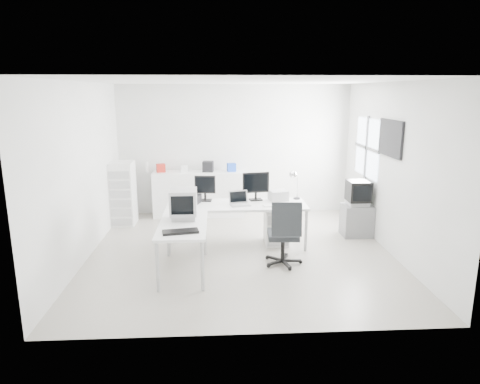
{
  "coord_description": "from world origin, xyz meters",
  "views": [
    {
      "loc": [
        -0.39,
        -6.77,
        2.65
      ],
      "look_at": [
        0.0,
        0.2,
        1.0
      ],
      "focal_mm": 32.0,
      "sensor_mm": 36.0,
      "label": 1
    }
  ],
  "objects": [
    {
      "name": "floor",
      "position": [
        0.0,
        0.0,
        0.0
      ],
      "size": [
        5.0,
        5.0,
        0.01
      ],
      "primitive_type": "cube",
      "color": "beige",
      "rests_on": "ground"
    },
    {
      "name": "office_chair",
      "position": [
        0.63,
        -0.52,
        0.53
      ],
      "size": [
        0.65,
        0.65,
        1.06
      ],
      "primitive_type": null,
      "rotation": [
        0.0,
        0.0,
        -0.06
      ],
      "color": "#242629",
      "rests_on": "floor"
    },
    {
      "name": "white_mouse",
      "position": [
        0.9,
        0.26,
        0.78
      ],
      "size": [
        0.06,
        0.06,
        0.06
      ],
      "primitive_type": "sphere",
      "color": "white",
      "rests_on": "main_desk"
    },
    {
      "name": "laptop",
      "position": [
        0.0,
        0.26,
        0.85
      ],
      "size": [
        0.37,
        0.38,
        0.21
      ],
      "primitive_type": null,
      "rotation": [
        0.0,
        0.0,
        0.23
      ],
      "color": "#B7B7BA",
      "rests_on": "main_desk"
    },
    {
      "name": "side_desk",
      "position": [
        -0.9,
        -0.74,
        0.38
      ],
      "size": [
        0.7,
        1.4,
        0.75
      ],
      "primitive_type": null,
      "color": "white",
      "rests_on": "floor"
    },
    {
      "name": "lcd_monitor_large",
      "position": [
        0.3,
        0.61,
        1.0
      ],
      "size": [
        0.51,
        0.27,
        0.5
      ],
      "primitive_type": null,
      "rotation": [
        0.0,
        0.0,
        0.18
      ],
      "color": "black",
      "rests_on": "main_desk"
    },
    {
      "name": "laser_printer",
      "position": [
        0.7,
        0.58,
        0.84
      ],
      "size": [
        0.36,
        0.33,
        0.18
      ],
      "primitive_type": "cube",
      "rotation": [
        0.0,
        0.0,
        0.23
      ],
      "color": "#ABABAB",
      "rests_on": "main_desk"
    },
    {
      "name": "right_wall",
      "position": [
        2.5,
        0.0,
        1.4
      ],
      "size": [
        0.02,
        5.0,
        2.8
      ],
      "primitive_type": "cube",
      "color": "silver",
      "rests_on": "floor"
    },
    {
      "name": "crt_monitor",
      "position": [
        -0.9,
        -0.49,
        0.99
      ],
      "size": [
        0.42,
        0.42,
        0.48
      ],
      "primitive_type": null,
      "rotation": [
        0.0,
        0.0,
        0.01
      ],
      "color": "#B7B7BA",
      "rests_on": "side_desk"
    },
    {
      "name": "sideboard",
      "position": [
        -0.77,
        2.24,
        0.49
      ],
      "size": [
        1.95,
        0.49,
        0.98
      ],
      "primitive_type": "cube",
      "color": "white",
      "rests_on": "floor"
    },
    {
      "name": "black_keyboard",
      "position": [
        -0.9,
        -1.14,
        0.77
      ],
      "size": [
        0.52,
        0.28,
        0.03
      ],
      "primitive_type": "cube",
      "rotation": [
        0.0,
        0.0,
        0.18
      ],
      "color": "black",
      "rests_on": "side_desk"
    },
    {
      "name": "ceiling",
      "position": [
        0.0,
        0.0,
        2.8
      ],
      "size": [
        5.0,
        5.0,
        0.01
      ],
      "primitive_type": "cube",
      "color": "white",
      "rests_on": "back_wall"
    },
    {
      "name": "clutter_box_c",
      "position": [
        -0.57,
        2.24,
        1.09
      ],
      "size": [
        0.24,
        0.23,
        0.22
      ],
      "primitive_type": "cube",
      "rotation": [
        0.0,
        0.0,
        -0.11
      ],
      "color": "black",
      "rests_on": "sideboard"
    },
    {
      "name": "tv_cabinet",
      "position": [
        2.22,
        0.76,
        0.29
      ],
      "size": [
        0.54,
        0.44,
        0.59
      ],
      "primitive_type": "cube",
      "color": "slate",
      "rests_on": "floor"
    },
    {
      "name": "back_wall",
      "position": [
        0.0,
        2.5,
        1.4
      ],
      "size": [
        5.0,
        0.02,
        2.8
      ],
      "primitive_type": "cube",
      "color": "silver",
      "rests_on": "floor"
    },
    {
      "name": "clutter_box_d",
      "position": [
        -0.07,
        2.24,
        1.06
      ],
      "size": [
        0.2,
        0.18,
        0.18
      ],
      "primitive_type": "cube",
      "rotation": [
        0.0,
        0.0,
        0.18
      ],
      "color": "#1943B5",
      "rests_on": "sideboard"
    },
    {
      "name": "desk_lamp",
      "position": [
        1.05,
        0.66,
        1.02
      ],
      "size": [
        0.22,
        0.22,
        0.53
      ],
      "primitive_type": null,
      "rotation": [
        0.0,
        0.0,
        -0.29
      ],
      "color": "silver",
      "rests_on": "main_desk"
    },
    {
      "name": "filing_cabinet",
      "position": [
        -2.28,
        1.73,
        0.64
      ],
      "size": [
        0.45,
        0.53,
        1.28
      ],
      "primitive_type": "cube",
      "color": "white",
      "rests_on": "floor"
    },
    {
      "name": "clutter_bottle",
      "position": [
        -1.87,
        2.28,
        1.09
      ],
      "size": [
        0.07,
        0.07,
        0.22
      ],
      "primitive_type": "cylinder",
      "color": "white",
      "rests_on": "sideboard"
    },
    {
      "name": "lcd_monitor_small",
      "position": [
        -0.6,
        0.61,
        0.98
      ],
      "size": [
        0.39,
        0.25,
        0.46
      ],
      "primitive_type": null,
      "rotation": [
        0.0,
        0.0,
        -0.11
      ],
      "color": "black",
      "rests_on": "main_desk"
    },
    {
      "name": "wall_picture",
      "position": [
        2.47,
        0.1,
        1.9
      ],
      "size": [
        0.04,
        0.9,
        0.6
      ],
      "primitive_type": null,
      "color": "black",
      "rests_on": "right_wall"
    },
    {
      "name": "crt_tv",
      "position": [
        2.22,
        0.76,
        0.81
      ],
      "size": [
        0.5,
        0.48,
        0.45
      ],
      "primitive_type": null,
      "color": "black",
      "rests_on": "tv_cabinet"
    },
    {
      "name": "left_wall",
      "position": [
        -2.5,
        0.0,
        1.4
      ],
      "size": [
        0.02,
        5.0,
        2.8
      ],
      "primitive_type": "cube",
      "color": "silver",
      "rests_on": "floor"
    },
    {
      "name": "inkjet_printer",
      "position": [
        -0.9,
        0.46,
        0.82
      ],
      "size": [
        0.48,
        0.42,
        0.14
      ],
      "primitive_type": "cube",
      "rotation": [
        0.0,
        0.0,
        -0.3
      ],
      "color": "black",
      "rests_on": "main_desk"
    },
    {
      "name": "clutter_box_a",
      "position": [
        -1.57,
        2.24,
        1.06
      ],
      "size": [
        0.21,
        0.2,
        0.17
      ],
      "primitive_type": "cube",
      "rotation": [
        0.0,
        0.0,
        0.28
      ],
      "color": "#A82118",
      "rests_on": "sideboard"
    },
    {
      "name": "drawer_pedestal",
      "position": [
        0.65,
        0.41,
        0.3
      ],
      "size": [
        0.4,
        0.5,
        0.6
      ],
      "primitive_type": "cube",
      "color": "white",
      "rests_on": "floor"
    },
    {
      "name": "clutter_box_b",
      "position": [
        -1.07,
        2.24,
        1.04
      ],
      "size": [
        0.14,
        0.12,
        0.13
      ],
      "primitive_type": "cube",
      "rotation": [
        0.0,
        0.0,
        -0.05
      ],
      "color": "white",
      "rests_on": "sideboard"
    },
    {
      "name": "main_desk",
      "position": [
        -0.05,
        0.36,
        0.38
      ],
      "size": [
        2.4,
        0.8,
        0.75
      ],
      "primitive_type": null,
      "color": "white",
      "rests_on": "floor"
    },
    {
      "name": "white_keyboard",
      "position": [
        0.6,
        0.21,
        0.76
      ],
      "size": [
        0.44,
        0.21,
        0.02
      ],
      "primitive_type": "cube",
      "rotation": [
        0.0,
        0.0,
        0.2
      ],
      "color": "white",
      "rests_on": "main_desk"
    },
    {
      "name": "window",
      "position": [
        2.48,
        1.2,
        1.6
      ],
      "size": [
        0.02,
        1.2,
        1.1
      ],
      "primitive_type": null,
      "color": "white",
      "rests_on": "right_wall"
    }
  ]
}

